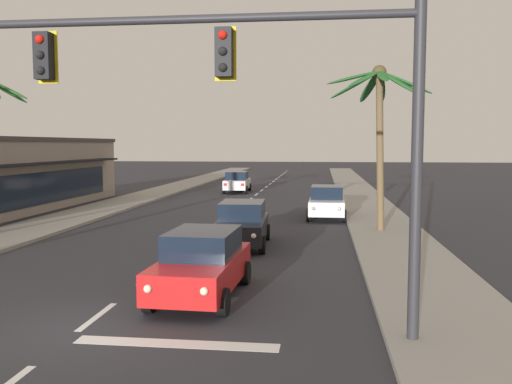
{
  "coord_description": "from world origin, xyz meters",
  "views": [
    {
      "loc": [
        4.95,
        -10.56,
        3.83
      ],
      "look_at": [
        2.72,
        8.0,
        2.2
      ],
      "focal_mm": 38.28,
      "sensor_mm": 36.0,
      "label": 1
    }
  ],
  "objects_px": {
    "traffic_signal_mast": "(230,85)",
    "sedan_third_in_queue": "(242,224)",
    "sedan_oncoming_far": "(237,182)",
    "sedan_parked_nearest_kerb": "(327,202)",
    "sedan_lead_at_stop_bar": "(202,263)",
    "palm_right_second": "(379,103)"
  },
  "relations": [
    {
      "from": "traffic_signal_mast",
      "to": "palm_right_second",
      "type": "distance_m",
      "value": 14.06
    },
    {
      "from": "traffic_signal_mast",
      "to": "sedan_third_in_queue",
      "type": "height_order",
      "value": "traffic_signal_mast"
    },
    {
      "from": "sedan_third_in_queue",
      "to": "palm_right_second",
      "type": "relative_size",
      "value": 0.63
    },
    {
      "from": "sedan_parked_nearest_kerb",
      "to": "palm_right_second",
      "type": "xyz_separation_m",
      "value": [
        2.11,
        -4.62,
        4.73
      ]
    },
    {
      "from": "sedan_lead_at_stop_bar",
      "to": "sedan_third_in_queue",
      "type": "height_order",
      "value": "same"
    },
    {
      "from": "sedan_lead_at_stop_bar",
      "to": "sedan_oncoming_far",
      "type": "height_order",
      "value": "same"
    },
    {
      "from": "traffic_signal_mast",
      "to": "sedan_lead_at_stop_bar",
      "type": "height_order",
      "value": "traffic_signal_mast"
    },
    {
      "from": "sedan_oncoming_far",
      "to": "sedan_parked_nearest_kerb",
      "type": "xyz_separation_m",
      "value": [
        6.98,
        -14.59,
        0.0
      ]
    },
    {
      "from": "sedan_parked_nearest_kerb",
      "to": "sedan_lead_at_stop_bar",
      "type": "bearing_deg",
      "value": -102.08
    },
    {
      "from": "sedan_third_in_queue",
      "to": "sedan_oncoming_far",
      "type": "height_order",
      "value": "same"
    },
    {
      "from": "palm_right_second",
      "to": "sedan_parked_nearest_kerb",
      "type": "bearing_deg",
      "value": 114.6
    },
    {
      "from": "sedan_oncoming_far",
      "to": "sedan_parked_nearest_kerb",
      "type": "relative_size",
      "value": 1.0
    },
    {
      "from": "sedan_lead_at_stop_bar",
      "to": "sedan_oncoming_far",
      "type": "relative_size",
      "value": 1.0
    },
    {
      "from": "sedan_lead_at_stop_bar",
      "to": "sedan_third_in_queue",
      "type": "bearing_deg",
      "value": 89.98
    },
    {
      "from": "traffic_signal_mast",
      "to": "sedan_lead_at_stop_bar",
      "type": "distance_m",
      "value": 5.13
    },
    {
      "from": "sedan_lead_at_stop_bar",
      "to": "sedan_parked_nearest_kerb",
      "type": "height_order",
      "value": "same"
    },
    {
      "from": "sedan_oncoming_far",
      "to": "sedan_parked_nearest_kerb",
      "type": "height_order",
      "value": "same"
    },
    {
      "from": "sedan_third_in_queue",
      "to": "sedan_parked_nearest_kerb",
      "type": "xyz_separation_m",
      "value": [
        3.25,
        8.25,
        0.0
      ]
    },
    {
      "from": "traffic_signal_mast",
      "to": "sedan_parked_nearest_kerb",
      "type": "distance_m",
      "value": 18.61
    },
    {
      "from": "traffic_signal_mast",
      "to": "sedan_lead_at_stop_bar",
      "type": "xyz_separation_m",
      "value": [
        -1.2,
        2.81,
        -4.11
      ]
    },
    {
      "from": "sedan_oncoming_far",
      "to": "palm_right_second",
      "type": "bearing_deg",
      "value": -64.65
    },
    {
      "from": "traffic_signal_mast",
      "to": "sedan_third_in_queue",
      "type": "bearing_deg",
      "value": 97.0
    }
  ]
}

